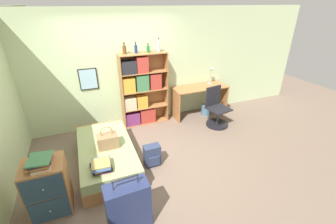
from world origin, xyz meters
name	(u,v)px	position (x,y,z in m)	size (l,w,h in m)	color
ground_plane	(140,156)	(0.00, 0.00, 0.00)	(14.00, 14.00, 0.00)	#756051
wall_back	(119,71)	(0.00, 1.48, 1.30)	(10.00, 0.09, 2.60)	beige
bed	(107,154)	(-0.61, 0.02, 0.20)	(0.94, 1.80, 0.40)	#A36B3D
handbag	(108,141)	(-0.56, -0.04, 0.52)	(0.35, 0.25, 0.40)	#93704C
book_stack_on_bed	(101,165)	(-0.75, -0.59, 0.45)	(0.32, 0.39, 0.12)	#7A336B
suitcase	(128,206)	(-0.51, -1.39, 0.35)	(0.56, 0.29, 0.82)	navy
dresser	(48,187)	(-1.47, -0.72, 0.40)	(0.52, 0.50, 0.79)	#A36B3D
magazine_pile_on_dresser	(40,162)	(-1.47, -0.73, 0.85)	(0.33, 0.37, 0.10)	beige
bookcase	(140,92)	(0.40, 1.28, 0.81)	(1.07, 0.30, 1.68)	#A36B3D
bottle_green	(124,50)	(0.13, 1.33, 1.77)	(0.08, 0.08, 0.24)	brown
bottle_brown	(136,49)	(0.37, 1.32, 1.77)	(0.06, 0.06, 0.24)	navy
bottle_clear	(148,49)	(0.64, 1.30, 1.76)	(0.07, 0.07, 0.19)	#1E6B2D
bottle_blue	(159,46)	(0.88, 1.30, 1.80)	(0.07, 0.07, 0.29)	#B7BCC1
desk	(200,95)	(1.91, 1.16, 0.55)	(1.38, 0.54, 0.77)	#A36B3D
desk_lamp	(212,72)	(2.27, 1.27, 1.09)	(0.16, 0.11, 0.47)	#ADA89E
desk_chair	(216,114)	(2.03, 0.54, 0.29)	(0.55, 0.55, 0.92)	black
backpack	(152,156)	(0.15, -0.32, 0.20)	(0.29, 0.21, 0.40)	#2D3856
waste_bin	(206,110)	(2.09, 1.11, 0.13)	(0.24, 0.24, 0.26)	slate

